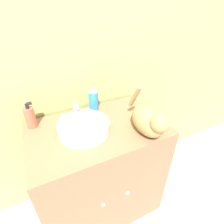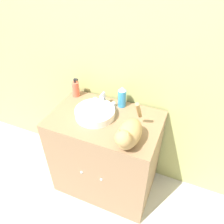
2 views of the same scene
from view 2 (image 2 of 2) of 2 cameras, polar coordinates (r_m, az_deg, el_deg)
The scene contains 8 objects.
ground_plane at distance 2.12m, azimuth -4.64°, elevation -23.21°, with size 8.00×8.00×0.00m, color beige.
wall_back at distance 1.66m, azimuth 2.45°, elevation 16.79°, with size 6.00×0.05×2.50m.
vanity_cabinet at distance 1.92m, azimuth -1.62°, elevation -10.95°, with size 0.84×0.55×0.80m.
sink_basin at distance 1.65m, azimuth -4.47°, elevation -0.19°, with size 0.30×0.30×0.06m.
faucet at distance 1.75m, azimuth -2.17°, elevation 3.30°, with size 0.20×0.08×0.12m.
cat at distance 1.38m, azimuth 4.38°, elevation -5.70°, with size 0.16×0.37×0.25m.
soap_bottle at distance 1.87m, azimuth -9.47°, elevation 6.02°, with size 0.06×0.06×0.17m.
spray_bottle at distance 1.72m, azimuth 2.63°, elevation 3.96°, with size 0.06×0.06×0.18m.
Camera 2 is at (0.54, -0.87, 1.85)m, focal length 35.00 mm.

